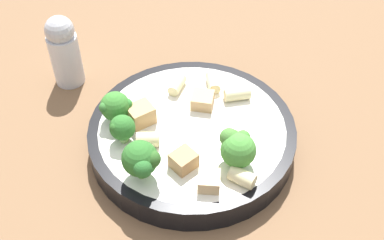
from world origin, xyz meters
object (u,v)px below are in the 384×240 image
Objects in this scene: rigatoni_2 at (148,139)px; rigatoni_3 at (177,85)px; pasta_bowl at (192,134)px; broccoli_floret_1 at (116,107)px; broccoli_floret_2 at (141,160)px; broccoli_floret_3 at (238,147)px; chicken_chunk_1 at (209,181)px; chicken_chunk_3 at (141,114)px; rigatoni_0 at (242,177)px; chicken_chunk_2 at (184,160)px; chicken_chunk_0 at (203,100)px; pepper_shaker at (64,50)px; rigatoni_1 at (240,96)px; broccoli_floret_0 at (122,128)px; rigatoni_4 at (213,82)px.

rigatoni_3 is (-0.08, -0.05, -0.00)m from rigatoni_2.
broccoli_floret_1 is at bearing -48.25° from pasta_bowl.
broccoli_floret_2 reaches higher than broccoli_floret_3.
chicken_chunk_1 is 0.11m from chicken_chunk_3.
broccoli_floret_3 is 0.13m from rigatoni_3.
rigatoni_0 is (-0.07, 0.07, -0.02)m from broccoli_floret_2.
broccoli_floret_2 is 1.85× the size of rigatoni_2.
broccoli_floret_2 reaches higher than broccoli_floret_1.
rigatoni_2 is at bearing -78.82° from chicken_chunk_2.
chicken_chunk_1 is (-0.04, 0.05, -0.02)m from broccoli_floret_2.
rigatoni_0 is 1.08× the size of rigatoni_2.
chicken_chunk_0 is 0.26× the size of pepper_shaker.
broccoli_floret_3 is 0.09m from rigatoni_2.
rigatoni_3 is at bearing -56.67° from rigatoni_1.
broccoli_floret_2 reaches higher than chicken_chunk_2.
chicken_chunk_3 is 0.28× the size of pepper_shaker.
rigatoni_3 is 0.15m from pepper_shaker.
pasta_bowl is 0.07m from rigatoni_3.
broccoli_floret_3 is 1.59× the size of rigatoni_0.
broccoli_floret_2 reaches higher than chicken_chunk_1.
rigatoni_0 is 0.27m from pepper_shaker.
chicken_chunk_0 is 0.11m from chicken_chunk_1.
rigatoni_1 is at bearing 123.33° from rigatoni_3.
rigatoni_1 is 0.13m from chicken_chunk_1.
rigatoni_2 is (-0.02, 0.02, -0.01)m from broccoli_floret_0.
chicken_chunk_3 is (0.07, -0.02, 0.00)m from chicken_chunk_0.
rigatoni_1 is (-0.08, -0.08, -0.00)m from rigatoni_0.
chicken_chunk_2 is at bearing 85.86° from chicken_chunk_3.
rigatoni_1 is 0.04m from chicken_chunk_0.
pepper_shaker is at bearing -65.41° from chicken_chunk_0.
chicken_chunk_2 is at bearing 158.59° from broccoli_floret_2.
pepper_shaker is at bearing -91.90° from rigatoni_2.
pasta_bowl is 0.09m from broccoli_floret_2.
rigatoni_4 is at bearing -168.30° from rigatoni_2.
pepper_shaker reaches higher than broccoli_floret_3.
pasta_bowl is 0.07m from rigatoni_1.
rigatoni_0 is 1.05× the size of chicken_chunk_0.
chicken_chunk_3 is (0.04, -0.11, -0.01)m from broccoli_floret_3.
chicken_chunk_0 is (-0.11, -0.04, -0.02)m from broccoli_floret_2.
pepper_shaker is at bearing -86.39° from chicken_chunk_3.
chicken_chunk_2 is at bearing -34.97° from broccoli_floret_3.
rigatoni_4 is 1.24× the size of chicken_chunk_1.
broccoli_floret_1 is 1.53× the size of rigatoni_2.
rigatoni_2 is at bearing 93.96° from broccoli_floret_1.
chicken_chunk_1 is at bearing 62.64° from rigatoni_3.
rigatoni_1 and chicken_chunk_1 have the same top height.
chicken_chunk_1 is (-0.01, 0.08, -0.00)m from rigatoni_2.
rigatoni_0 is 0.97× the size of chicken_chunk_3.
rigatoni_4 is (-0.07, -0.12, -0.00)m from rigatoni_0.
chicken_chunk_3 is at bearing -94.14° from chicken_chunk_2.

